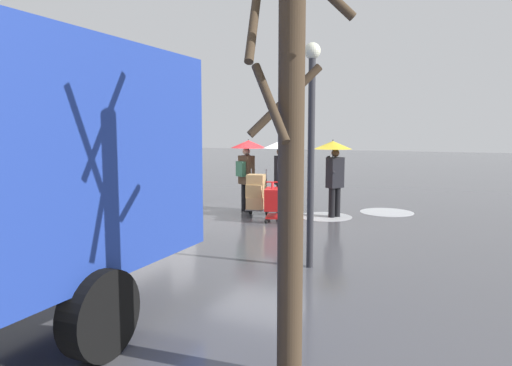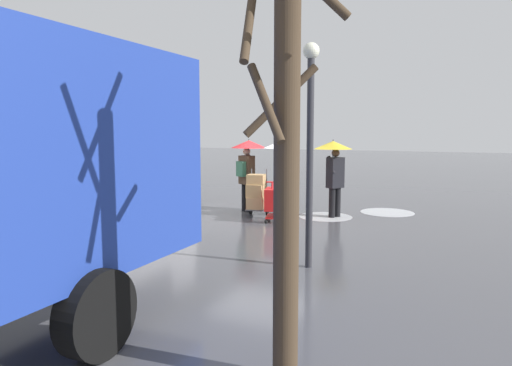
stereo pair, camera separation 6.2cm
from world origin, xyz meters
name	(u,v)px [view 2 (the right image)]	position (x,y,z in m)	size (l,w,h in m)	color
ground_plane	(262,219)	(0.00, 0.00, 0.00)	(90.00, 90.00, 0.00)	#4C4C51
slush_patch_near_cluster	(387,212)	(-2.94, -2.46, 0.00)	(1.55, 1.55, 0.01)	silver
slush_patch_under_van	(325,217)	(-1.49, -1.02, 0.00)	(1.49, 1.49, 0.01)	#ADAFB5
cargo_van_parked_right	(124,173)	(3.96, 0.89, 1.18)	(2.31, 5.39, 2.60)	white
shopping_cart_vendor	(275,200)	(-0.49, 0.21, 0.57)	(0.77, 0.95, 1.04)	red
hand_dolly_boxes	(256,193)	(0.28, -0.24, 0.66)	(0.62, 0.78, 1.32)	#515156
pedestrian_pink_side	(248,159)	(0.83, -0.82, 1.57)	(1.04, 1.04, 2.15)	black
pedestrian_black_side	(334,160)	(-1.70, -1.03, 1.58)	(1.04, 1.04, 2.15)	black
pedestrian_white_side	(281,159)	(-0.13, -1.07, 1.58)	(1.04, 1.04, 2.15)	black
bare_tree_near	(285,172)	(-3.63, 7.47, 2.01)	(1.12, 1.13, 3.99)	#423323
street_lamp	(310,132)	(-2.63, 3.79, 2.37)	(0.28, 0.28, 3.86)	#2D2D33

